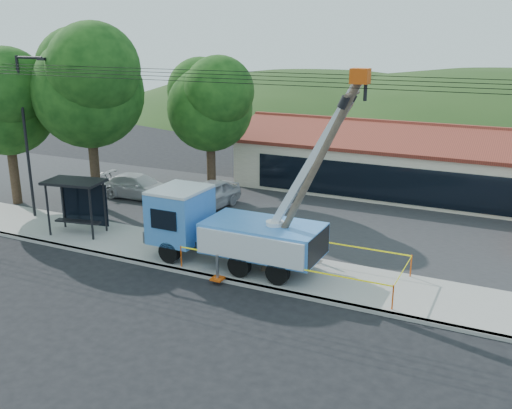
{
  "coord_description": "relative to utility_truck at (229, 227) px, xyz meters",
  "views": [
    {
      "loc": [
        10.87,
        -17.29,
        10.1
      ],
      "look_at": [
        0.03,
        5.0,
        2.65
      ],
      "focal_mm": 40.0,
      "sensor_mm": 36.0,
      "label": 1
    }
  ],
  "objects": [
    {
      "name": "parking_lot",
      "position": [
        0.7,
        8.28,
        -1.79
      ],
      "size": [
        60.0,
        12.0,
        0.1
      ],
      "primitive_type": "cube",
      "color": "#28282B",
      "rests_on": "ground"
    },
    {
      "name": "tree_lot",
      "position": [
        -6.3,
        9.28,
        4.37
      ],
      "size": [
        6.3,
        5.6,
        8.94
      ],
      "color": "#332316",
      "rests_on": "ground"
    },
    {
      "name": "caution_tape",
      "position": [
        3.0,
        0.35,
        -0.97
      ],
      "size": [
        9.44,
        3.42,
        0.99
      ],
      "color": "#D4480B",
      "rests_on": "ground"
    },
    {
      "name": "sidewalk",
      "position": [
        0.7,
        0.28,
        -1.77
      ],
      "size": [
        60.0,
        4.0,
        0.15
      ],
      "primitive_type": "cube",
      "color": "#A5A29A",
      "rests_on": "ground"
    },
    {
      "name": "car_white",
      "position": [
        -10.33,
        7.02,
        -1.84
      ],
      "size": [
        5.23,
        2.32,
        1.49
      ],
      "primitive_type": "imported",
      "rotation": [
        0.0,
        0.0,
        1.62
      ],
      "color": "silver",
      "rests_on": "ground"
    },
    {
      "name": "leaning_pole",
      "position": [
        3.91,
        -0.08,
        2.97
      ],
      "size": [
        4.21,
        1.63,
        8.58
      ],
      "color": "#4E3F32",
      "rests_on": "ground"
    },
    {
      "name": "utility_truck",
      "position": [
        0.0,
        0.0,
        0.0
      ],
      "size": [
        9.81,
        4.28,
        8.72
      ],
      "color": "black",
      "rests_on": "ground"
    },
    {
      "name": "hill_west",
      "position": [
        -14.3,
        51.28,
        -1.84
      ],
      "size": [
        78.4,
        56.0,
        28.0
      ],
      "primitive_type": "ellipsoid",
      "color": "#203B15",
      "rests_on": "ground"
    },
    {
      "name": "streetlight",
      "position": [
        -13.09,
        1.28,
        3.46
      ],
      "size": [
        2.13,
        0.22,
        9.0
      ],
      "color": "black",
      "rests_on": "ground"
    },
    {
      "name": "tree_west_far",
      "position": [
        -16.3,
        2.78,
        4.7
      ],
      "size": [
        6.84,
        6.08,
        9.48
      ],
      "color": "#332316",
      "rests_on": "ground"
    },
    {
      "name": "curb",
      "position": [
        0.7,
        -1.62,
        -1.77
      ],
      "size": [
        60.0,
        0.25,
        0.15
      ],
      "primitive_type": "cube",
      "color": "#A5A29A",
      "rests_on": "ground"
    },
    {
      "name": "strip_mall",
      "position": [
        4.7,
        16.26,
        0.04
      ],
      "size": [
        22.5,
        8.53,
        4.67
      ],
      "color": "beige",
      "rests_on": "ground"
    },
    {
      "name": "tree_west_near",
      "position": [
        -11.3,
        4.28,
        5.68
      ],
      "size": [
        7.56,
        6.72,
        10.8
      ],
      "color": "#332316",
      "rests_on": "ground"
    },
    {
      "name": "car_silver",
      "position": [
        -5.15,
        6.85,
        -1.84
      ],
      "size": [
        2.43,
        5.05,
        1.66
      ],
      "primitive_type": "imported",
      "rotation": [
        0.0,
        0.0,
        -0.1
      ],
      "color": "#B8BBC0",
      "rests_on": "ground"
    },
    {
      "name": "ground",
      "position": [
        0.7,
        -3.72,
        -1.84
      ],
      "size": [
        120.0,
        120.0,
        0.0
      ],
      "primitive_type": "plane",
      "color": "black",
      "rests_on": "ground"
    },
    {
      "name": "bus_shelter",
      "position": [
        -8.97,
        0.27,
        0.38
      ],
      "size": [
        3.19,
        2.3,
        2.81
      ],
      "rotation": [
        0.0,
        0.0,
        0.19
      ],
      "color": "black",
      "rests_on": "ground"
    }
  ]
}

